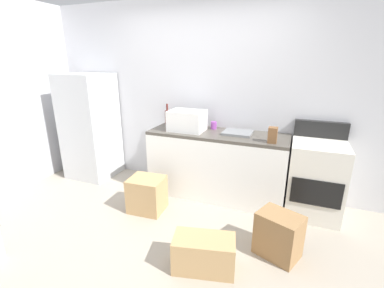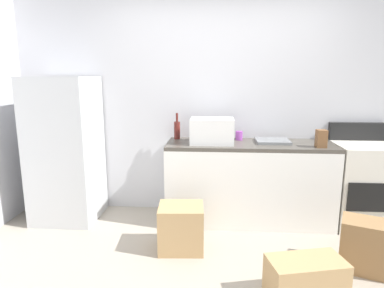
# 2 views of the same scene
# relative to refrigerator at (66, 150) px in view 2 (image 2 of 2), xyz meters

# --- Properties ---
(ground_plane) EXTENTS (6.00, 6.00, 0.00)m
(ground_plane) POSITION_rel_refrigerator_xyz_m (1.75, -1.15, -0.80)
(ground_plane) COLOR #9E9384
(wall_back) EXTENTS (5.00, 0.10, 2.60)m
(wall_back) POSITION_rel_refrigerator_xyz_m (1.75, 0.40, 0.50)
(wall_back) COLOR silver
(wall_back) RESTS_ON ground_plane
(kitchen_counter) EXTENTS (1.80, 0.60, 0.90)m
(kitchen_counter) POSITION_rel_refrigerator_xyz_m (2.05, 0.05, -0.35)
(kitchen_counter) COLOR white
(kitchen_counter) RESTS_ON ground_plane
(refrigerator) EXTENTS (0.68, 0.66, 1.61)m
(refrigerator) POSITION_rel_refrigerator_xyz_m (0.00, 0.00, 0.00)
(refrigerator) COLOR silver
(refrigerator) RESTS_ON ground_plane
(stove_oven) EXTENTS (0.60, 0.61, 1.10)m
(stove_oven) POSITION_rel_refrigerator_xyz_m (3.27, 0.06, -0.34)
(stove_oven) COLOR silver
(stove_oven) RESTS_ON ground_plane
(microwave) EXTENTS (0.46, 0.34, 0.27)m
(microwave) POSITION_rel_refrigerator_xyz_m (1.64, 0.01, 0.23)
(microwave) COLOR white
(microwave) RESTS_ON kitchen_counter
(sink_basin) EXTENTS (0.36, 0.32, 0.03)m
(sink_basin) POSITION_rel_refrigerator_xyz_m (2.30, 0.10, 0.11)
(sink_basin) COLOR slate
(sink_basin) RESTS_ON kitchen_counter
(wine_bottle) EXTENTS (0.07, 0.07, 0.30)m
(wine_bottle) POSITION_rel_refrigerator_xyz_m (1.23, 0.24, 0.20)
(wine_bottle) COLOR #591E19
(wine_bottle) RESTS_ON kitchen_counter
(coffee_mug) EXTENTS (0.08, 0.08, 0.10)m
(coffee_mug) POSITION_rel_refrigerator_xyz_m (1.94, 0.22, 0.15)
(coffee_mug) COLOR purple
(coffee_mug) RESTS_ON kitchen_counter
(knife_block) EXTENTS (0.10, 0.10, 0.18)m
(knife_block) POSITION_rel_refrigerator_xyz_m (2.75, -0.13, 0.19)
(knife_block) COLOR brown
(knife_block) RESTS_ON kitchen_counter
(cardboard_box_large) EXTENTS (0.44, 0.38, 0.43)m
(cardboard_box_large) POSITION_rel_refrigerator_xyz_m (1.36, -0.64, -0.59)
(cardboard_box_large) COLOR tan
(cardboard_box_large) RESTS_ON ground_plane
(cardboard_box_medium) EXTENTS (0.47, 0.42, 0.44)m
(cardboard_box_medium) POSITION_rel_refrigerator_xyz_m (2.94, -0.87, -0.59)
(cardboard_box_medium) COLOR olive
(cardboard_box_medium) RESTS_ON ground_plane
(cardboard_box_small) EXTENTS (0.60, 0.40, 0.32)m
(cardboard_box_small) POSITION_rel_refrigerator_xyz_m (2.34, -1.30, -0.65)
(cardboard_box_small) COLOR tan
(cardboard_box_small) RESTS_ON ground_plane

